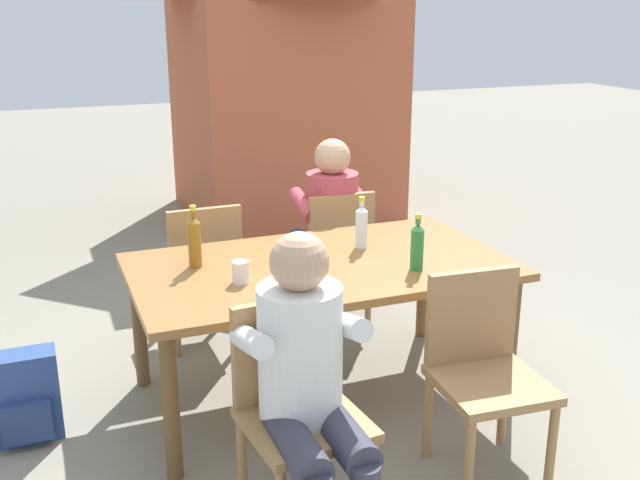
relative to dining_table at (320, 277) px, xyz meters
The scene contains 15 objects.
ground_plane 0.65m from the dining_table, ahead, with size 24.00×24.00×0.00m, color gray.
dining_table is the anchor object (origin of this frame).
chair_far_right 0.94m from the dining_table, 63.05° to the left, with size 0.45×0.45×0.87m.
chair_near_left 0.94m from the dining_table, 117.29° to the right, with size 0.48×0.48×0.87m.
chair_near_right 0.94m from the dining_table, 62.80° to the right, with size 0.47×0.47×0.87m.
chair_far_left 0.94m from the dining_table, 116.83° to the left, with size 0.44×0.44×0.87m.
person_in_white_shirt 1.02m from the dining_table, 65.91° to the left, with size 0.47×0.61×1.18m.
person_in_plaid_shirt 1.02m from the dining_table, 114.09° to the right, with size 0.47×0.61×1.18m.
bottle_green 0.51m from the dining_table, 32.55° to the right, with size 0.06×0.06×0.28m.
bottle_amber 0.64m from the dining_table, 163.32° to the left, with size 0.06×0.06×0.31m.
bottle_clear 0.38m from the dining_table, 26.81° to the left, with size 0.06×0.06×0.28m.
cup_steel 0.36m from the dining_table, 142.54° to the right, with size 0.07×0.07×0.12m, color #B2B7BC.
cup_white 0.47m from the dining_table, 165.19° to the right, with size 0.08×0.08×0.10m, color white.
backpack_by_near_side 1.50m from the dining_table, behind, with size 0.31×0.22×0.43m.
brick_kiosk 3.63m from the dining_table, 74.08° to the left, with size 2.06×1.99×2.52m.
Camera 1 is at (-1.27, -3.23, 1.96)m, focal length 41.79 mm.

